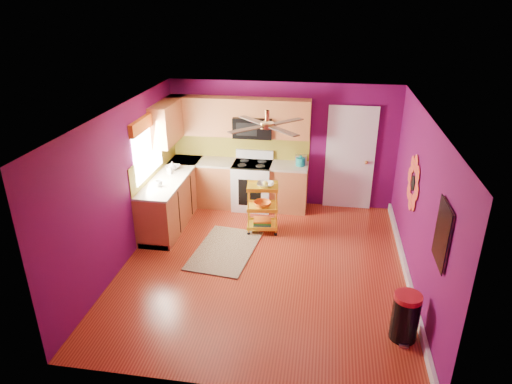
# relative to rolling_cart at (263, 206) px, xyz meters

# --- Properties ---
(ground) EXTENTS (5.00, 5.00, 0.00)m
(ground) POSITION_rel_rolling_cart_xyz_m (0.19, -1.17, -0.51)
(ground) COLOR maroon
(ground) RESTS_ON ground
(room_envelope) EXTENTS (4.54, 5.04, 2.52)m
(room_envelope) POSITION_rel_rolling_cart_xyz_m (0.22, -1.17, 1.12)
(room_envelope) COLOR #600A4D
(room_envelope) RESTS_ON ground
(lower_cabinets) EXTENTS (2.81, 2.31, 0.94)m
(lower_cabinets) POSITION_rel_rolling_cart_xyz_m (-1.16, 0.65, -0.08)
(lower_cabinets) COLOR #985129
(lower_cabinets) RESTS_ON ground
(electric_range) EXTENTS (0.76, 0.66, 1.13)m
(electric_range) POSITION_rel_rolling_cart_xyz_m (-0.36, 1.01, -0.03)
(electric_range) COLOR white
(electric_range) RESTS_ON ground
(upper_cabinetry) EXTENTS (2.80, 2.30, 1.26)m
(upper_cabinetry) POSITION_rel_rolling_cart_xyz_m (-1.05, 1.01, 1.29)
(upper_cabinetry) COLOR #985129
(upper_cabinetry) RESTS_ON ground
(left_window) EXTENTS (0.08, 1.35, 1.08)m
(left_window) POSITION_rel_rolling_cart_xyz_m (-2.03, -0.12, 1.22)
(left_window) COLOR white
(left_window) RESTS_ON ground
(panel_door) EXTENTS (0.95, 0.11, 2.15)m
(panel_door) POSITION_rel_rolling_cart_xyz_m (1.54, 1.30, 0.51)
(panel_door) COLOR white
(panel_door) RESTS_ON ground
(right_wall_art) EXTENTS (0.04, 2.74, 1.04)m
(right_wall_art) POSITION_rel_rolling_cart_xyz_m (2.42, -1.50, 0.93)
(right_wall_art) COLOR black
(right_wall_art) RESTS_ON ground
(ceiling_fan) EXTENTS (1.01, 1.01, 0.26)m
(ceiling_fan) POSITION_rel_rolling_cart_xyz_m (0.19, -0.97, 1.78)
(ceiling_fan) COLOR #BF8C3F
(ceiling_fan) RESTS_ON ground
(shag_rug) EXTENTS (1.12, 1.64, 0.02)m
(shag_rug) POSITION_rel_rolling_cart_xyz_m (-0.54, -0.79, -0.50)
(shag_rug) COLOR #301F10
(shag_rug) RESTS_ON ground
(rolling_cart) EXTENTS (0.60, 0.47, 1.00)m
(rolling_cart) POSITION_rel_rolling_cart_xyz_m (0.00, 0.00, 0.00)
(rolling_cart) COLOR yellow
(rolling_cart) RESTS_ON ground
(trash_can) EXTENTS (0.38, 0.39, 0.66)m
(trash_can) POSITION_rel_rolling_cart_xyz_m (2.17, -2.53, -0.19)
(trash_can) COLOR black
(trash_can) RESTS_ON ground
(teal_kettle) EXTENTS (0.18, 0.18, 0.21)m
(teal_kettle) POSITION_rel_rolling_cart_xyz_m (0.59, 1.05, 0.51)
(teal_kettle) COLOR #128987
(teal_kettle) RESTS_ON lower_cabinets
(toaster) EXTENTS (0.22, 0.15, 0.18)m
(toaster) POSITION_rel_rolling_cart_xyz_m (0.59, 1.14, 0.52)
(toaster) COLOR beige
(toaster) RESTS_ON lower_cabinets
(soap_bottle_a) EXTENTS (0.08, 0.08, 0.18)m
(soap_bottle_a) POSITION_rel_rolling_cart_xyz_m (-1.80, 0.22, 0.51)
(soap_bottle_a) COLOR #EA3F72
(soap_bottle_a) RESTS_ON lower_cabinets
(soap_bottle_b) EXTENTS (0.13, 0.13, 0.16)m
(soap_bottle_b) POSITION_rel_rolling_cart_xyz_m (-1.81, 0.43, 0.51)
(soap_bottle_b) COLOR white
(soap_bottle_b) RESTS_ON lower_cabinets
(counter_dish) EXTENTS (0.26, 0.26, 0.06)m
(counter_dish) POSITION_rel_rolling_cart_xyz_m (-1.82, 0.48, 0.46)
(counter_dish) COLOR white
(counter_dish) RESTS_ON lower_cabinets
(counter_cup) EXTENTS (0.14, 0.14, 0.11)m
(counter_cup) POSITION_rel_rolling_cart_xyz_m (-1.79, -0.39, 0.48)
(counter_cup) COLOR white
(counter_cup) RESTS_ON lower_cabinets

